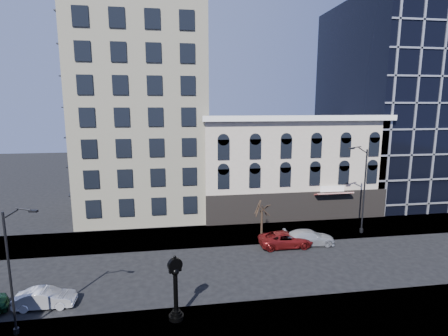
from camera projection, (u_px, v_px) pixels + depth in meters
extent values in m
plane|color=black|center=(208.00, 272.00, 28.97)|extent=(160.00, 160.00, 0.00)
cube|color=gray|center=(199.00, 236.00, 36.74)|extent=(160.00, 6.00, 0.12)
cube|color=gray|center=(222.00, 332.00, 21.18)|extent=(160.00, 6.00, 0.12)
cube|color=beige|center=(142.00, 61.00, 43.17)|extent=(15.00, 15.00, 38.00)
cube|color=#BAAC99|center=(286.00, 165.00, 45.26)|extent=(22.00, 10.00, 12.00)
cube|color=white|center=(303.00, 118.00, 39.10)|extent=(22.60, 0.80, 0.60)
cube|color=black|center=(299.00, 207.00, 41.10)|extent=(22.00, 0.30, 3.60)
cube|color=maroon|center=(334.00, 194.00, 40.87)|extent=(4.50, 1.18, 0.55)
cube|color=black|center=(406.00, 103.00, 51.70)|extent=(20.00, 20.00, 28.00)
cylinder|color=black|center=(176.00, 317.00, 22.39)|extent=(0.98, 0.98, 0.27)
cylinder|color=black|center=(176.00, 314.00, 22.35)|extent=(0.71, 0.71, 0.18)
cylinder|color=black|center=(176.00, 311.00, 22.33)|extent=(0.53, 0.53, 0.14)
cylinder|color=black|center=(176.00, 292.00, 22.08)|extent=(0.29, 0.29, 2.58)
sphere|color=black|center=(175.00, 272.00, 21.84)|extent=(0.50, 0.50, 0.50)
cube|color=black|center=(175.00, 270.00, 21.82)|extent=(0.82, 0.49, 0.22)
cylinder|color=black|center=(175.00, 265.00, 21.76)|extent=(0.97, 0.62, 0.93)
cylinder|color=white|center=(175.00, 266.00, 21.61)|extent=(0.73, 0.32, 0.78)
cylinder|color=white|center=(175.00, 264.00, 21.91)|extent=(0.73, 0.32, 0.78)
sphere|color=black|center=(175.00, 257.00, 21.66)|extent=(0.18, 0.18, 0.18)
cylinder|color=black|center=(10.00, 275.00, 20.28)|extent=(0.14, 0.14, 7.60)
cylinder|color=black|center=(16.00, 331.00, 20.93)|extent=(0.32, 0.32, 0.35)
cube|color=black|center=(30.00, 211.00, 19.36)|extent=(0.52, 0.32, 0.12)
cylinder|color=black|center=(364.00, 192.00, 36.79)|extent=(0.17, 0.17, 9.03)
cylinder|color=black|center=(361.00, 231.00, 37.56)|extent=(0.38, 0.38, 0.42)
cube|color=black|center=(351.00, 148.00, 35.39)|extent=(0.60, 0.31, 0.15)
cylinder|color=#312318|center=(262.00, 224.00, 36.14)|extent=(0.24, 0.24, 2.76)
imported|color=silver|center=(45.00, 298.00, 23.83)|extent=(3.93, 1.38, 1.29)
imported|color=maroon|center=(286.00, 239.00, 34.04)|extent=(5.28, 2.45, 1.46)
imported|color=#A5A8AD|center=(309.00, 237.00, 34.57)|extent=(5.19, 2.50, 1.46)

